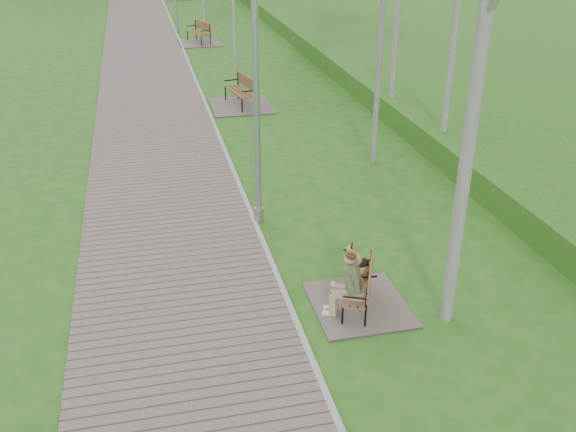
% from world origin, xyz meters
% --- Properties ---
extents(ground, '(120.00, 120.00, 0.00)m').
position_xyz_m(ground, '(0.00, 0.00, 0.00)').
color(ground, '#225B12').
rests_on(ground, ground).
extents(walkway, '(3.50, 67.00, 0.04)m').
position_xyz_m(walkway, '(-1.75, 21.50, 0.02)').
color(walkway, '#73645D').
rests_on(walkway, ground).
extents(kerb, '(0.10, 67.00, 0.05)m').
position_xyz_m(kerb, '(0.00, 21.50, 0.03)').
color(kerb, '#999993').
rests_on(kerb, ground).
extents(embankment, '(14.00, 70.00, 1.60)m').
position_xyz_m(embankment, '(12.00, 20.00, 0.00)').
color(embankment, '#467A2B').
rests_on(embankment, ground).
extents(bench_main, '(1.54, 1.71, 1.34)m').
position_xyz_m(bench_main, '(1.05, -6.64, 0.37)').
color(bench_main, '#73645D').
rests_on(bench_main, ground).
extents(bench_second, '(1.97, 2.18, 1.21)m').
position_xyz_m(bench_second, '(1.09, 5.23, 0.23)').
color(bench_second, '#73645D').
rests_on(bench_second, ground).
extents(bench_third, '(1.97, 2.18, 1.21)m').
position_xyz_m(bench_third, '(0.87, 15.89, 0.23)').
color(bench_third, '#73645D').
rests_on(bench_third, ground).
extents(lamp_post_near, '(0.21, 0.21, 5.35)m').
position_xyz_m(lamp_post_near, '(0.11, -3.14, 2.50)').
color(lamp_post_near, gray).
rests_on(lamp_post_near, ground).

